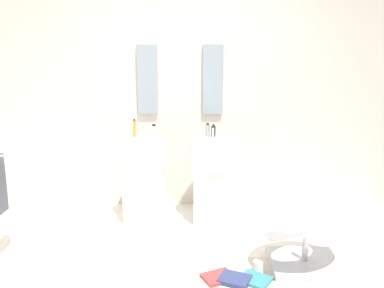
% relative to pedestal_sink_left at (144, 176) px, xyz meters
% --- Properties ---
extents(ground_plane, '(4.80, 3.60, 0.04)m').
position_rel_pedestal_sink_left_xyz_m(ground_plane, '(0.36, -1.15, -0.49)').
color(ground_plane, silver).
extents(rear_partition, '(4.80, 0.10, 2.60)m').
position_rel_pedestal_sink_left_xyz_m(rear_partition, '(0.36, 0.50, 0.83)').
color(rear_partition, beige).
rests_on(rear_partition, ground_plane).
extents(pedestal_sink_left, '(0.48, 0.48, 0.96)m').
position_rel_pedestal_sink_left_xyz_m(pedestal_sink_left, '(0.00, 0.00, 0.00)').
color(pedestal_sink_left, white).
rests_on(pedestal_sink_left, ground_plane).
extents(pedestal_sink_right, '(0.48, 0.48, 0.96)m').
position_rel_pedestal_sink_left_xyz_m(pedestal_sink_right, '(0.72, 0.00, 0.00)').
color(pedestal_sink_right, white).
rests_on(pedestal_sink_right, ground_plane).
extents(vanity_mirror_left, '(0.22, 0.03, 0.76)m').
position_rel_pedestal_sink_left_xyz_m(vanity_mirror_left, '(-0.00, 0.43, 0.97)').
color(vanity_mirror_left, '#8C9EA8').
extents(vanity_mirror_right, '(0.22, 0.03, 0.76)m').
position_rel_pedestal_sink_left_xyz_m(vanity_mirror_right, '(0.72, 0.43, 0.97)').
color(vanity_mirror_right, '#8C9EA8').
extents(lounge_chair, '(1.07, 1.07, 0.65)m').
position_rel_pedestal_sink_left_xyz_m(lounge_chair, '(1.44, -1.00, -0.12)').
color(lounge_chair, '#B7BABF').
rests_on(lounge_chair, ground_plane).
extents(area_rug, '(1.17, 0.66, 0.01)m').
position_rel_pedestal_sink_left_xyz_m(area_rug, '(0.88, -1.19, -0.46)').
color(area_rug, beige).
rests_on(area_rug, ground_plane).
extents(magazine_navy, '(0.29, 0.27, 0.03)m').
position_rel_pedestal_sink_left_xyz_m(magazine_navy, '(0.85, -1.24, -0.44)').
color(magazine_navy, navy).
rests_on(magazine_navy, area_rug).
extents(magazine_teal, '(0.30, 0.29, 0.02)m').
position_rel_pedestal_sink_left_xyz_m(magazine_teal, '(1.01, -1.23, -0.45)').
color(magazine_teal, teal).
rests_on(magazine_teal, area_rug).
extents(magazine_red, '(0.30, 0.27, 0.03)m').
position_rel_pedestal_sink_left_xyz_m(magazine_red, '(0.72, -1.21, -0.45)').
color(magazine_red, '#B73838').
rests_on(magazine_red, area_rug).
extents(coffee_mug, '(0.08, 0.08, 0.10)m').
position_rel_pedestal_sink_left_xyz_m(coffee_mug, '(1.05, -1.10, -0.41)').
color(coffee_mug, white).
rests_on(coffee_mug, area_rug).
extents(soap_bottle_amber, '(0.04, 0.04, 0.19)m').
position_rel_pedestal_sink_left_xyz_m(soap_bottle_amber, '(-0.11, 0.12, 0.49)').
color(soap_bottle_amber, '#C68C38').
rests_on(soap_bottle_amber, pedestal_sink_left).
extents(soap_bottle_grey, '(0.05, 0.05, 0.14)m').
position_rel_pedestal_sink_left_xyz_m(soap_bottle_grey, '(0.66, 0.17, 0.46)').
color(soap_bottle_grey, '#99999E').
rests_on(soap_bottle_grey, pedestal_sink_right).
extents(soap_bottle_white, '(0.06, 0.06, 0.18)m').
position_rel_pedestal_sink_left_xyz_m(soap_bottle_white, '(0.12, -0.11, 0.48)').
color(soap_bottle_white, white).
rests_on(soap_bottle_white, pedestal_sink_left).
extents(soap_bottle_black, '(0.04, 0.04, 0.13)m').
position_rel_pedestal_sink_left_xyz_m(soap_bottle_black, '(0.72, 0.15, 0.45)').
color(soap_bottle_black, black).
rests_on(soap_bottle_black, pedestal_sink_right).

